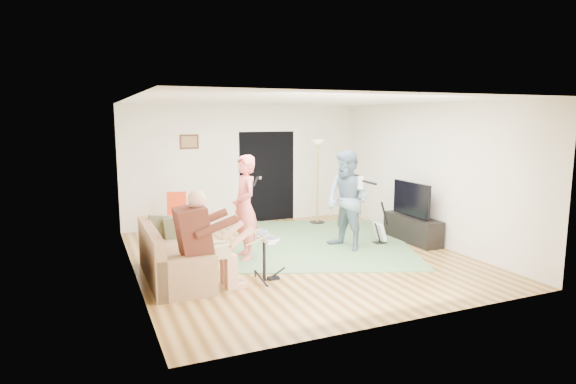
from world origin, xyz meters
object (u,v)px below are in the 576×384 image
at_px(singer, 245,208).
at_px(television, 411,199).
at_px(sofa, 169,262).
at_px(tv_cabinet, 412,229).
at_px(guitarist, 347,200).
at_px(torchiere_lamp, 318,166).
at_px(dining_chair, 176,223).
at_px(guitar_spare, 380,232).
at_px(drum_kit, 264,260).

bearing_deg(singer, television, 88.20).
height_order(sofa, television, television).
height_order(singer, tv_cabinet, singer).
relative_size(guitarist, television, 1.73).
bearing_deg(television, torchiere_lamp, 112.92).
bearing_deg(guitarist, singer, -112.67).
height_order(sofa, dining_chair, dining_chair).
relative_size(guitar_spare, tv_cabinet, 0.59).
relative_size(drum_kit, guitarist, 0.40).
xyz_separation_m(sofa, torchiere_lamp, (3.81, 2.60, 1.05)).
xyz_separation_m(sofa, dining_chair, (0.54, 2.35, 0.07)).
distance_m(drum_kit, guitarist, 2.35).
bearing_deg(guitarist, torchiere_lamp, 149.26).
xyz_separation_m(drum_kit, torchiere_lamp, (2.52, 3.25, 1.00)).
distance_m(singer, guitarist, 1.92).
bearing_deg(torchiere_lamp, guitarist, -102.77).
height_order(singer, guitarist, guitarist).
bearing_deg(sofa, tv_cabinet, 4.64).
distance_m(torchiere_lamp, dining_chair, 3.42).
bearing_deg(tv_cabinet, guitar_spare, 172.75).
distance_m(singer, tv_cabinet, 3.46).
distance_m(sofa, torchiere_lamp, 4.73).
relative_size(drum_kit, singer, 0.41).
bearing_deg(television, guitar_spare, 172.19).
relative_size(singer, torchiere_lamp, 0.94).
height_order(torchiere_lamp, television, torchiere_lamp).
relative_size(sofa, television, 1.88).
distance_m(singer, television, 3.35).
height_order(dining_chair, television, television).
bearing_deg(television, tv_cabinet, 0.00).
relative_size(singer, guitar_spare, 2.18).
height_order(guitar_spare, dining_chair, dining_chair).
bearing_deg(dining_chair, television, -10.78).
xyz_separation_m(sofa, tv_cabinet, (4.79, 0.39, -0.02)).
height_order(drum_kit, television, television).
xyz_separation_m(sofa, drum_kit, (1.29, -0.65, 0.05)).
height_order(drum_kit, guitar_spare, guitar_spare).
relative_size(guitarist, torchiere_lamp, 0.96).
height_order(guitar_spare, tv_cabinet, guitar_spare).
xyz_separation_m(singer, tv_cabinet, (3.40, -0.17, -0.65)).
xyz_separation_m(guitarist, torchiere_lamp, (0.50, 2.20, 0.40)).
distance_m(sofa, television, 4.79).
bearing_deg(dining_chair, singer, -50.28).
relative_size(drum_kit, television, 0.69).
bearing_deg(guitar_spare, singer, 178.28).
relative_size(guitarist, guitar_spare, 2.23).
relative_size(drum_kit, dining_chair, 0.77).
distance_m(drum_kit, television, 3.64).
xyz_separation_m(singer, guitarist, (1.92, -0.16, 0.02)).
xyz_separation_m(drum_kit, television, (3.45, 1.04, 0.53)).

